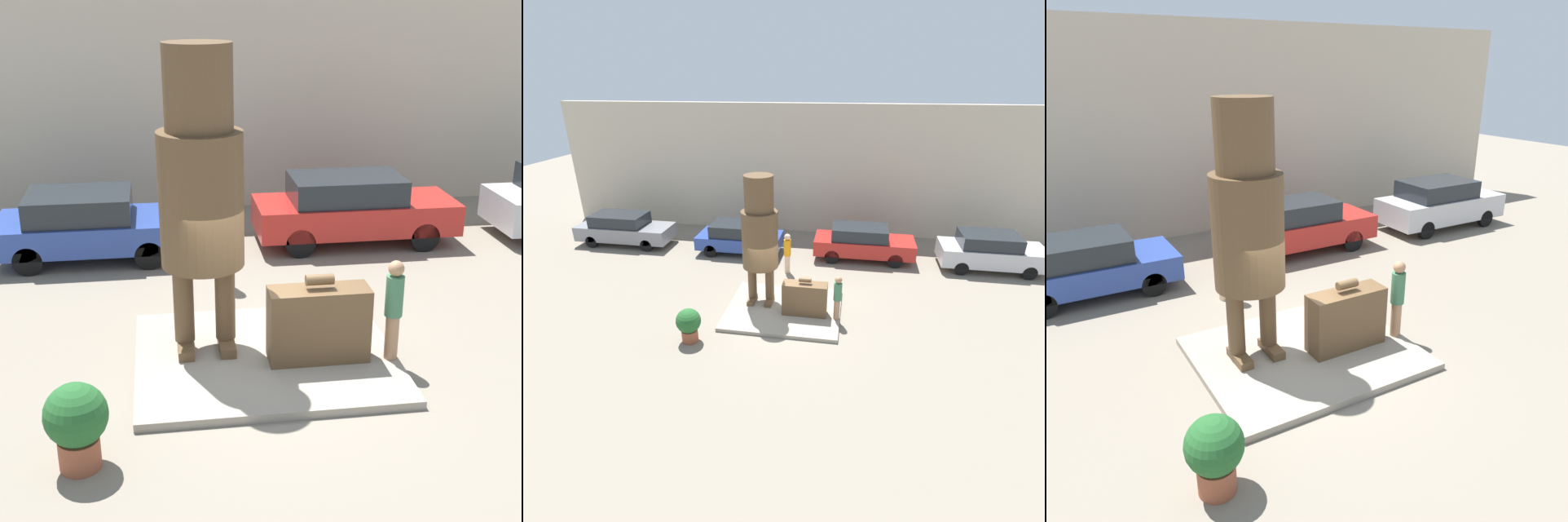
{
  "view_description": "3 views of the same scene",
  "coord_description": "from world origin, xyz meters",
  "views": [
    {
      "loc": [
        -1.55,
        -10.22,
        5.69
      ],
      "look_at": [
        -0.05,
        0.15,
        1.67
      ],
      "focal_mm": 50.0,
      "sensor_mm": 36.0,
      "label": 1
    },
    {
      "loc": [
        2.21,
        -12.79,
        7.83
      ],
      "look_at": [
        -0.01,
        0.07,
        1.99
      ],
      "focal_mm": 28.0,
      "sensor_mm": 36.0,
      "label": 2
    },
    {
      "loc": [
        -4.31,
        -7.58,
        5.38
      ],
      "look_at": [
        0.08,
        0.02,
        2.0
      ],
      "focal_mm": 35.0,
      "sensor_mm": 36.0,
      "label": 3
    }
  ],
  "objects": [
    {
      "name": "parked_car_red",
      "position": [
        2.83,
        5.37,
        0.85
      ],
      "size": [
        4.6,
        1.77,
        1.61
      ],
      "color": "#B2231E",
      "rests_on": "ground_plane"
    },
    {
      "name": "statue_figure",
      "position": [
        -0.93,
        0.36,
        2.93
      ],
      "size": [
        1.3,
        1.3,
        4.79
      ],
      "color": "brown",
      "rests_on": "pedestal"
    },
    {
      "name": "giant_suitcase",
      "position": [
        0.79,
        -0.26,
        0.74
      ],
      "size": [
        1.57,
        0.56,
        1.43
      ],
      "color": "brown",
      "rests_on": "pedestal"
    },
    {
      "name": "ground_plane",
      "position": [
        0.0,
        0.0,
        0.0
      ],
      "size": [
        60.0,
        60.0,
        0.0
      ],
      "primitive_type": "plane",
      "color": "gray"
    },
    {
      "name": "pedestal",
      "position": [
        0.0,
        0.0,
        0.07
      ],
      "size": [
        4.13,
        3.49,
        0.13
      ],
      "color": "gray",
      "rests_on": "ground_plane"
    },
    {
      "name": "planter_pot",
      "position": [
        -2.7,
        -2.37,
        0.66
      ],
      "size": [
        0.8,
        0.8,
        1.16
      ],
      "color": "brown",
      "rests_on": "ground_plane"
    },
    {
      "name": "tourist",
      "position": [
        1.94,
        -0.41,
        1.03
      ],
      "size": [
        0.28,
        0.28,
        1.64
      ],
      "color": "#A87A56",
      "rests_on": "pedestal"
    },
    {
      "name": "worker_hivis",
      "position": [
        -0.41,
        3.28,
        0.99
      ],
      "size": [
        0.31,
        0.31,
        1.8
      ],
      "color": "beige",
      "rests_on": "ground_plane"
    },
    {
      "name": "building_backdrop",
      "position": [
        0.0,
        9.02,
        3.37
      ],
      "size": [
        28.0,
        0.6,
        6.75
      ],
      "color": "beige",
      "rests_on": "ground_plane"
    },
    {
      "name": "parked_car_blue",
      "position": [
        -3.14,
        5.2,
        0.78
      ],
      "size": [
        4.02,
        1.89,
        1.49
      ],
      "color": "#284293",
      "rests_on": "ground_plane"
    }
  ]
}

